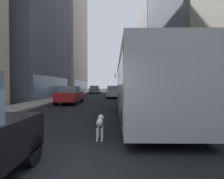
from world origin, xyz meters
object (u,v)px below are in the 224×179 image
Objects in this scene: transit_bus at (142,84)px; car_grey_wagon at (95,90)px; car_blue_hatchback at (121,89)px; dalmatian_dog at (100,123)px; pedestrian_in_coat at (212,100)px; pedestrian_with_handbag at (180,96)px; car_red_coupe at (70,95)px; car_silver_sedan at (114,92)px; car_yellow_taxi at (114,89)px.

transit_bus is 28.55m from car_grey_wagon.
transit_bus is 30.52m from car_blue_hatchback.
transit_bus is 4.94m from dalmatian_dog.
pedestrian_in_coat reaches higher than car_blue_hatchback.
pedestrian_with_handbag reaches higher than car_blue_hatchback.
car_silver_sedan is at bearing 62.67° from car_red_coupe.
car_blue_hatchback is 28.68m from pedestrian_with_handbag.
car_yellow_taxi and car_red_coupe have the same top height.
pedestrian_with_handbag is (8.37, -26.01, 0.19)m from car_grey_wagon.
dalmatian_dog is (-1.95, -34.87, -0.31)m from car_blue_hatchback.
pedestrian_with_handbag is at bearing 35.36° from transit_bus.
car_grey_wagon is (-5.60, -2.53, -0.00)m from car_blue_hatchback.
transit_bus is 2.48× the size of car_grey_wagon.
car_silver_sedan is (-1.60, 14.46, -0.95)m from transit_bus.
car_silver_sedan is 16.53m from pedestrian_in_coat.
pedestrian_in_coat is at bearing -23.75° from transit_bus.
car_grey_wagon is at bearing -155.67° from car_blue_hatchback.
transit_bus is at bearing -90.00° from car_blue_hatchback.
transit_bus is at bearing 156.25° from pedestrian_in_coat.
car_blue_hatchback reaches higher than dalmatian_dog.
car_grey_wagon is at bearing 96.44° from dalmatian_dog.
car_blue_hatchback is 2.78× the size of pedestrian_with_handbag.
car_red_coupe is 2.59× the size of pedestrian_with_handbag.
car_red_coupe is at bearing -90.00° from car_grey_wagon.
car_yellow_taxi is 1.03× the size of car_silver_sedan.
pedestrian_with_handbag is at bearing -72.16° from car_grey_wagon.
car_yellow_taxi is 24.68m from car_silver_sedan.
car_yellow_taxi is at bearing 82.97° from car_red_coupe.
car_blue_hatchback is at bearing 84.30° from car_silver_sedan.
dalmatian_dog is 5.91m from pedestrian_in_coat.
car_silver_sedan is at bearing 109.27° from pedestrian_with_handbag.
dalmatian_dog is at bearing -90.46° from car_yellow_taxi.
dalmatian_dog is at bearing -83.56° from car_grey_wagon.
car_yellow_taxi is 1.01× the size of car_blue_hatchback.
transit_bus reaches higher than car_red_coupe.
transit_bus is at bearing -144.64° from pedestrian_with_handbag.
car_yellow_taxi is 2.80× the size of pedestrian_with_handbag.
pedestrian_with_handbag is (2.77, -28.54, 0.19)m from car_blue_hatchback.
car_yellow_taxi is at bearing 96.70° from pedestrian_with_handbag.
car_grey_wagon is at bearing 106.56° from pedestrian_in_coat.
car_red_coupe is (-4.00, -32.42, -0.00)m from car_yellow_taxi.
pedestrian_in_coat is (4.73, -15.84, 0.19)m from car_silver_sedan.
transit_bus is 2.45× the size of car_blue_hatchback.
transit_bus is 2.64× the size of car_red_coupe.
car_blue_hatchback is 2.78× the size of pedestrian_in_coat.
car_yellow_taxi reaches higher than dalmatian_dog.
car_blue_hatchback and car_red_coupe have the same top height.
transit_bus reaches higher than car_blue_hatchback.
pedestrian_in_coat is at bearing -83.35° from car_yellow_taxi.
pedestrian_in_coat is (8.73, -29.35, 0.19)m from car_grey_wagon.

